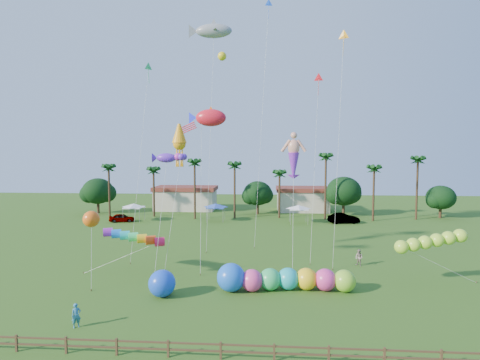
# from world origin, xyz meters

# --- Properties ---
(ground) EXTENTS (160.00, 160.00, 0.00)m
(ground) POSITION_xyz_m (0.00, 0.00, 0.00)
(ground) COLOR #285116
(ground) RESTS_ON ground
(tree_line) EXTENTS (69.46, 8.91, 11.00)m
(tree_line) POSITION_xyz_m (3.57, 44.00, 4.28)
(tree_line) COLOR #3A2819
(tree_line) RESTS_ON ground
(buildings_row) EXTENTS (35.00, 7.00, 4.00)m
(buildings_row) POSITION_xyz_m (-3.09, 50.00, 2.00)
(buildings_row) COLOR beige
(buildings_row) RESTS_ON ground
(tent_row) EXTENTS (31.00, 4.00, 0.60)m
(tent_row) POSITION_xyz_m (-6.00, 36.33, 2.75)
(tent_row) COLOR white
(tent_row) RESTS_ON ground
(fence) EXTENTS (36.12, 0.12, 1.00)m
(fence) POSITION_xyz_m (0.00, -6.00, 0.61)
(fence) COLOR brown
(fence) RESTS_ON ground
(car_a) EXTENTS (4.39, 2.56, 1.40)m
(car_a) POSITION_xyz_m (-21.84, 35.17, 0.70)
(car_a) COLOR #4C4C54
(car_a) RESTS_ON ground
(car_b) EXTENTS (5.24, 2.40, 1.66)m
(car_b) POSITION_xyz_m (15.52, 36.51, 0.83)
(car_b) COLOR #4C4C54
(car_b) RESTS_ON ground
(spectator_a) EXTENTS (0.70, 0.67, 1.62)m
(spectator_a) POSITION_xyz_m (-10.05, -2.80, 0.81)
(spectator_a) COLOR teal
(spectator_a) RESTS_ON ground
(spectator_b) EXTENTS (1.02, 1.05, 1.71)m
(spectator_b) POSITION_xyz_m (12.14, 12.45, 0.85)
(spectator_b) COLOR gray
(spectator_b) RESTS_ON ground
(caterpillar_inflatable) EXTENTS (11.69, 3.00, 2.38)m
(caterpillar_inflatable) POSITION_xyz_m (3.78, 4.85, 1.00)
(caterpillar_inflatable) COLOR #F44091
(caterpillar_inflatable) RESTS_ON ground
(blue_ball) EXTENTS (2.19, 2.19, 2.19)m
(blue_ball) POSITION_xyz_m (-5.83, 2.87, 1.09)
(blue_ball) COLOR blue
(blue_ball) RESTS_ON ground
(rainbow_tube) EXTENTS (9.25, 2.13, 3.74)m
(rainbow_tube) POSITION_xyz_m (-9.01, 7.82, 3.30)
(rainbow_tube) COLOR #F41B4A
(rainbow_tube) RESTS_ON ground
(green_worm) EXTENTS (10.28, 3.66, 4.16)m
(green_worm) POSITION_xyz_m (14.32, 6.76, 3.45)
(green_worm) COLOR #ACE933
(green_worm) RESTS_ON ground
(orange_ball_kite) EXTENTS (1.87, 1.94, 6.66)m
(orange_ball_kite) POSITION_xyz_m (-12.43, 4.64, 5.95)
(orange_ball_kite) COLOR orange
(orange_ball_kite) RESTS_ON ground
(merman_kite) EXTENTS (2.10, 5.58, 13.32)m
(merman_kite) POSITION_xyz_m (5.31, 12.07, 11.04)
(merman_kite) COLOR #E29680
(merman_kite) RESTS_ON ground
(fish_kite) EXTENTS (5.12, 7.09, 16.39)m
(fish_kite) POSITION_xyz_m (-3.35, 13.63, 15.36)
(fish_kite) COLOR red
(fish_kite) RESTS_ON ground
(shark_kite) EXTENTS (6.50, 8.24, 28.55)m
(shark_kite) POSITION_xyz_m (-4.29, 23.08, 27.42)
(shark_kite) COLOR gray
(shark_kite) RESTS_ON ground
(squid_kite) EXTENTS (1.72, 5.07, 14.78)m
(squid_kite) POSITION_xyz_m (-6.56, 12.67, 12.60)
(squid_kite) COLOR #FFA314
(squid_kite) RESTS_ON ground
(lobster_kite) EXTENTS (3.54, 4.86, 11.81)m
(lobster_kite) POSITION_xyz_m (-6.99, 9.09, 11.15)
(lobster_kite) COLOR #6929CF
(lobster_kite) RESTS_ON ground
(delta_kite_red) EXTENTS (1.70, 3.81, 20.41)m
(delta_kite_red) POSITION_xyz_m (8.22, 15.94, 19.41)
(delta_kite_red) COLOR red
(delta_kite_red) RESTS_ON ground
(delta_kite_yellow) EXTENTS (2.09, 4.26, 24.59)m
(delta_kite_yellow) POSITION_xyz_m (10.57, 14.62, 23.52)
(delta_kite_yellow) COLOR #FFA11A
(delta_kite_yellow) RESTS_ON ground
(delta_kite_green) EXTENTS (1.37, 5.05, 21.86)m
(delta_kite_green) POSITION_xyz_m (-10.79, 15.88, 20.75)
(delta_kite_green) COLOR #30CE6B
(delta_kite_green) RESTS_ON ground
(delta_kite_blue) EXTENTS (2.24, 4.22, 31.17)m
(delta_kite_blue) POSITION_xyz_m (2.72, 22.72, 29.60)
(delta_kite_blue) COLOR #1C5BFF
(delta_kite_blue) RESTS_ON ground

